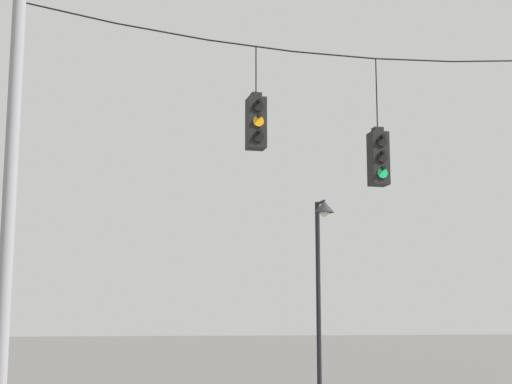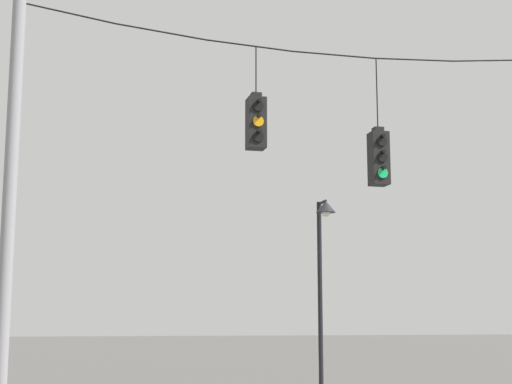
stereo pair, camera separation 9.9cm
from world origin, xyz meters
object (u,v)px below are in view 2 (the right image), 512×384
object	(u,v)px
utility_pole_left	(9,204)
street_lamp	(323,248)
traffic_light_over_intersection	(256,122)
traffic_light_near_right_pole	(379,157)

from	to	relation	value
utility_pole_left	street_lamp	world-z (taller)	utility_pole_left
traffic_light_over_intersection	street_lamp	xyz separation A→B (m)	(3.12, 5.42, -1.80)
traffic_light_near_right_pole	utility_pole_left	bearing A→B (deg)	179.93
traffic_light_over_intersection	traffic_light_near_right_pole	xyz separation A→B (m)	(2.44, 0.00, -0.55)
utility_pole_left	street_lamp	size ratio (longest dim) A/B	1.56
utility_pole_left	traffic_light_over_intersection	xyz separation A→B (m)	(4.34, -0.01, 1.69)
traffic_light_near_right_pole	street_lamp	size ratio (longest dim) A/B	0.49
utility_pole_left	traffic_light_over_intersection	distance (m)	4.66
traffic_light_over_intersection	traffic_light_near_right_pole	distance (m)	2.50
traffic_light_near_right_pole	street_lamp	world-z (taller)	traffic_light_near_right_pole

